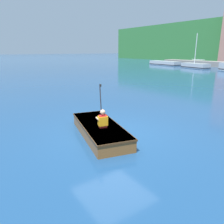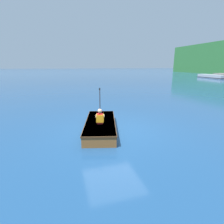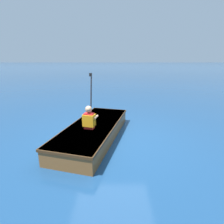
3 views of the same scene
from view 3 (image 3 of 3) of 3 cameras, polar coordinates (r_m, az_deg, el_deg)
ground_plane at (r=4.87m, az=0.10°, el=-8.94°), size 300.00×300.00×0.00m
rowboat_foreground at (r=4.93m, az=-5.70°, el=-5.71°), size 3.47×1.95×0.41m
person_paddler at (r=4.46m, az=-7.48°, el=-1.96°), size 0.42×0.41×1.38m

